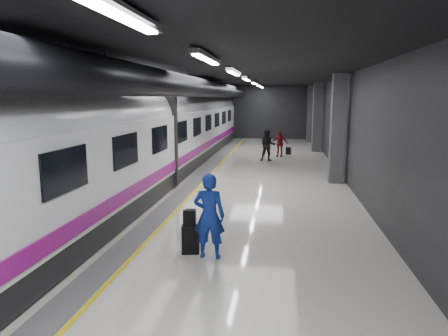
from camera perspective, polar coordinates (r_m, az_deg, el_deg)
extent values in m
plane|color=beige|center=(15.55, -0.41, -3.08)|extent=(40.00, 40.00, 0.00)
cube|color=black|center=(15.17, -0.43, 13.72)|extent=(10.00, 40.00, 0.02)
cube|color=#28282B|center=(35.07, 4.56, 7.90)|extent=(10.00, 0.02, 4.50)
cube|color=#28282B|center=(16.70, -17.72, 5.18)|extent=(0.02, 40.00, 4.50)
cube|color=#28282B|center=(15.26, 18.54, 4.72)|extent=(0.02, 40.00, 4.50)
cube|color=slate|center=(15.80, -5.26, -2.88)|extent=(0.65, 39.80, 0.01)
cube|color=yellow|center=(15.71, -3.84, -2.93)|extent=(0.10, 39.80, 0.01)
cylinder|color=black|center=(15.40, -5.32, 11.57)|extent=(0.80, 38.00, 0.80)
cube|color=silver|center=(4.40, -15.54, 21.22)|extent=(0.22, 2.60, 0.10)
cube|color=silver|center=(9.17, -2.47, 15.52)|extent=(0.22, 2.60, 0.10)
cube|color=silver|center=(14.10, 1.41, 13.59)|extent=(0.22, 2.60, 0.10)
cube|color=silver|center=(19.06, 3.26, 12.64)|extent=(0.22, 2.60, 0.10)
cube|color=silver|center=(24.04, 4.33, 12.08)|extent=(0.22, 2.60, 0.10)
cube|color=silver|center=(29.03, 5.03, 11.71)|extent=(0.22, 2.60, 0.10)
cube|color=silver|center=(33.02, 5.44, 11.49)|extent=(0.22, 2.60, 0.10)
cube|color=#515154|center=(17.17, 15.89, 5.39)|extent=(0.55, 0.55, 4.50)
cube|color=#515154|center=(27.09, 13.15, 7.06)|extent=(0.55, 0.55, 4.50)
cube|color=#515154|center=(33.07, 12.29, 7.58)|extent=(0.55, 0.55, 4.50)
cube|color=black|center=(16.27, -11.81, -1.44)|extent=(2.80, 38.00, 0.60)
cube|color=white|center=(16.06, -11.98, 3.47)|extent=(2.90, 38.00, 2.20)
cylinder|color=white|center=(15.98, -12.11, 6.85)|extent=(2.80, 38.00, 2.80)
cube|color=#880C74|center=(15.72, -6.84, 0.53)|extent=(0.04, 38.00, 0.35)
cube|color=black|center=(16.03, -12.02, 4.35)|extent=(3.05, 0.25, 3.80)
cube|color=black|center=(8.18, -21.68, -0.33)|extent=(0.05, 1.60, 0.85)
cube|color=black|center=(10.85, -13.83, 2.47)|extent=(0.05, 1.60, 0.85)
cube|color=black|center=(13.66, -9.13, 4.13)|extent=(0.05, 1.60, 0.85)
cube|color=black|center=(16.53, -6.03, 5.20)|extent=(0.05, 1.60, 0.85)
cube|color=black|center=(19.45, -3.85, 5.95)|extent=(0.05, 1.60, 0.85)
cube|color=black|center=(22.38, -2.23, 6.49)|extent=(0.05, 1.60, 0.85)
cube|color=black|center=(25.33, -0.99, 6.91)|extent=(0.05, 1.60, 0.85)
cube|color=black|center=(28.30, -0.01, 7.23)|extent=(0.05, 1.60, 0.85)
cube|color=black|center=(31.26, 0.79, 7.50)|extent=(0.05, 1.60, 0.85)
imported|color=#182FB5|center=(8.83, -2.13, -6.84)|extent=(0.70, 0.46, 1.92)
cube|color=black|center=(9.29, -4.80, -10.14)|extent=(0.44, 0.32, 0.65)
cube|color=black|center=(9.12, -4.99, -7.14)|extent=(0.30, 0.20, 0.37)
imported|color=black|center=(22.51, 6.28, 3.25)|extent=(0.92, 0.75, 1.79)
imported|color=maroon|center=(24.41, 7.95, 3.50)|extent=(0.99, 0.56, 1.58)
cube|color=black|center=(25.42, 9.19, 2.43)|extent=(0.35, 0.27, 0.45)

